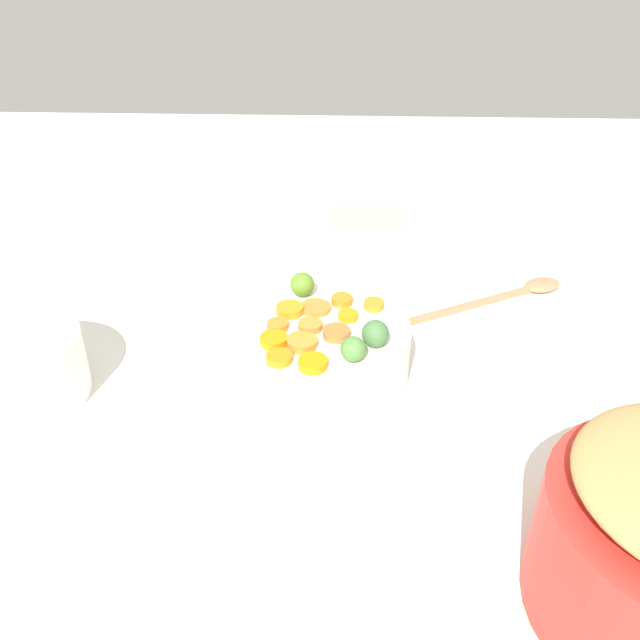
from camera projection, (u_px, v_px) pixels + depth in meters
name	position (u px, v px, depth m)	size (l,w,h in m)	color
tabletop	(336.00, 383.00, 0.86)	(2.40, 2.40, 0.02)	silver
serving_bowl_carrots	(320.00, 351.00, 0.84)	(0.23, 0.23, 0.07)	white
carrot_slice_0	(278.00, 326.00, 0.82)	(0.03, 0.03, 0.01)	orange
carrot_slice_1	(374.00, 305.00, 0.86)	(0.03, 0.03, 0.01)	orange
carrot_slice_2	(279.00, 358.00, 0.76)	(0.03, 0.03, 0.01)	orange
carrot_slice_3	(342.00, 300.00, 0.87)	(0.03, 0.03, 0.01)	orange
carrot_slice_4	(310.00, 324.00, 0.82)	(0.03, 0.03, 0.01)	orange
carrot_slice_5	(313.00, 363.00, 0.75)	(0.03, 0.03, 0.01)	orange
carrot_slice_6	(302.00, 343.00, 0.78)	(0.04, 0.04, 0.01)	orange
carrot_slice_7	(339.00, 333.00, 0.80)	(0.03, 0.03, 0.01)	orange
carrot_slice_8	(290.00, 310.00, 0.85)	(0.04, 0.04, 0.01)	orange
carrot_slice_9	(316.00, 308.00, 0.85)	(0.04, 0.04, 0.01)	orange
carrot_slice_10	(274.00, 340.00, 0.79)	(0.03, 0.03, 0.01)	orange
carrot_slice_11	(348.00, 316.00, 0.84)	(0.03, 0.03, 0.01)	orange
brussels_sprout_0	(353.00, 349.00, 0.76)	(0.03, 0.03, 0.03)	#4D823C
brussels_sprout_1	(302.00, 284.00, 0.88)	(0.03, 0.03, 0.03)	#578626
brussels_sprout_2	(375.00, 334.00, 0.78)	(0.03, 0.03, 0.03)	#44703E
wooden_spoon	(509.00, 294.00, 1.02)	(0.17, 0.30, 0.01)	#B17852
casserole_dish	(8.00, 368.00, 0.80)	(0.18, 0.18, 0.09)	white
dish_towel	(367.00, 217.00, 1.27)	(0.13, 0.14, 0.01)	beige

